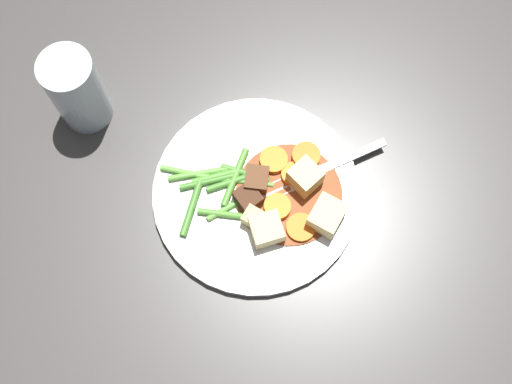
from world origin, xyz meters
TOP-DOWN VIEW (x-y plane):
  - ground_plane at (0.00, 0.00)m, footprint 3.00×3.00m
  - dinner_plate at (0.00, 0.00)m, footprint 0.25×0.25m
  - stew_sauce at (0.04, 0.00)m, footprint 0.13×0.13m
  - carrot_slice_0 at (0.03, -0.02)m, footprint 0.04×0.04m
  - carrot_slice_1 at (0.04, 0.02)m, footprint 0.04×0.04m
  - carrot_slice_2 at (0.06, 0.05)m, footprint 0.04×0.04m
  - carrot_slice_3 at (0.06, -0.04)m, footprint 0.04×0.04m
  - carrot_slice_4 at (0.02, 0.04)m, footprint 0.05×0.05m
  - potato_chunk_0 at (0.09, -0.03)m, footprint 0.05×0.05m
  - potato_chunk_1 at (0.00, -0.04)m, footprint 0.03×0.03m
  - potato_chunk_2 at (0.06, 0.02)m, footprint 0.05×0.05m
  - potato_chunk_3 at (0.02, -0.05)m, footprint 0.05×0.05m
  - meat_chunk_0 at (-0.00, 0.01)m, footprint 0.03×0.03m
  - meat_chunk_1 at (-0.01, -0.01)m, footprint 0.04×0.04m
  - green_bean_0 at (-0.07, 0.02)m, footprint 0.08×0.03m
  - green_bean_1 at (-0.05, 0.01)m, footprint 0.06×0.03m
  - green_bean_2 at (-0.07, -0.03)m, footprint 0.02×0.07m
  - green_bean_3 at (-0.03, 0.02)m, footprint 0.03×0.08m
  - green_bean_4 at (-0.03, 0.01)m, footprint 0.07×0.04m
  - green_bean_5 at (-0.06, 0.01)m, footprint 0.07×0.03m
  - green_bean_6 at (-0.08, 0.02)m, footprint 0.07×0.02m
  - green_bean_7 at (-0.03, -0.03)m, footprint 0.07×0.01m
  - green_bean_8 at (-0.01, 0.02)m, footprint 0.06×0.02m
  - green_bean_9 at (-0.03, -0.02)m, footprint 0.05×0.04m
  - green_bean_10 at (-0.02, 0.01)m, footprint 0.07×0.01m
  - fork at (0.07, 0.03)m, footprint 0.16×0.10m
  - water_glass at (-0.22, 0.10)m, footprint 0.06×0.06m

SIDE VIEW (x-z plane):
  - ground_plane at x=0.00m, z-range 0.00..0.00m
  - dinner_plate at x=0.00m, z-range 0.00..0.01m
  - stew_sauce at x=0.04m, z-range 0.01..0.02m
  - fork at x=0.07m, z-range 0.01..0.02m
  - green_bean_10 at x=-0.02m, z-range 0.01..0.02m
  - green_bean_9 at x=-0.03m, z-range 0.01..0.02m
  - green_bean_6 at x=-0.08m, z-range 0.01..0.02m
  - green_bean_0 at x=-0.07m, z-range 0.01..0.02m
  - green_bean_5 at x=-0.06m, z-range 0.01..0.02m
  - green_bean_7 at x=-0.03m, z-range 0.01..0.02m
  - green_bean_8 at x=-0.01m, z-range 0.01..0.02m
  - green_bean_4 at x=-0.03m, z-range 0.01..0.02m
  - carrot_slice_3 at x=0.06m, z-range 0.01..0.02m
  - green_bean_3 at x=-0.03m, z-range 0.01..0.02m
  - green_bean_1 at x=-0.05m, z-range 0.01..0.02m
  - green_bean_2 at x=-0.07m, z-range 0.01..0.02m
  - carrot_slice_1 at x=0.04m, z-range 0.01..0.02m
  - carrot_slice_4 at x=0.02m, z-range 0.01..0.02m
  - carrot_slice_0 at x=0.03m, z-range 0.01..0.02m
  - carrot_slice_2 at x=0.06m, z-range 0.01..0.03m
  - meat_chunk_1 at x=-0.01m, z-range 0.01..0.03m
  - potato_chunk_1 at x=0.00m, z-range 0.01..0.03m
  - meat_chunk_0 at x=0.00m, z-range 0.01..0.04m
  - potato_chunk_3 at x=0.02m, z-range 0.01..0.04m
  - potato_chunk_0 at x=0.09m, z-range 0.01..0.04m
  - potato_chunk_2 at x=0.06m, z-range 0.01..0.05m
  - water_glass at x=-0.22m, z-range 0.00..0.12m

